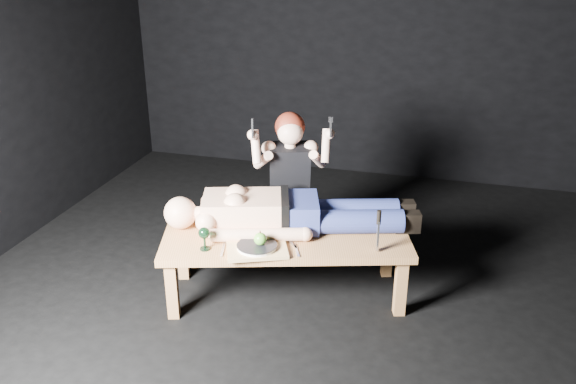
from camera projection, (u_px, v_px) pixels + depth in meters
The scene contains 13 objects.
ground at pixel (316, 302), 4.10m from camera, with size 5.00×5.00×0.00m, color black.
back_wall at pixel (378, 25), 5.72m from camera, with size 5.00×5.00×0.00m, color black.
table at pixel (286, 266), 4.10m from camera, with size 1.63×0.61×0.45m, color #AD7B47.
lying_man at pixel (293, 208), 4.09m from camera, with size 1.75×0.53×0.28m, color #F9BE9C, non-canonical shape.
kneeling_woman at pixel (289, 183), 4.49m from camera, with size 0.63×0.71×1.19m, color black, non-canonical shape.
serving_tray at pixel (257, 249), 3.83m from camera, with size 0.38×0.27×0.02m, color tan.
plate at pixel (257, 246), 3.82m from camera, with size 0.25×0.25×0.02m, color white.
apple at pixel (260, 239), 3.80m from camera, with size 0.08×0.08×0.08m, color #4E9323.
goblet at pixel (204, 239), 3.82m from camera, with size 0.07×0.07×0.15m, color black, non-canonical shape.
fork_flat at pixel (223, 250), 3.83m from camera, with size 0.02×0.17×0.01m, color #B2B2B7.
knife_flat at pixel (297, 250), 3.83m from camera, with size 0.02×0.17×0.01m, color #B2B2B7.
spoon_flat at pixel (291, 243), 3.92m from camera, with size 0.02×0.17×0.01m, color #B2B2B7.
carving_knife at pixel (378, 231), 3.77m from camera, with size 0.04×0.04×0.28m, color #B2B2B7, non-canonical shape.
Camera 1 is at (0.74, -3.40, 2.31)m, focal length 37.76 mm.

